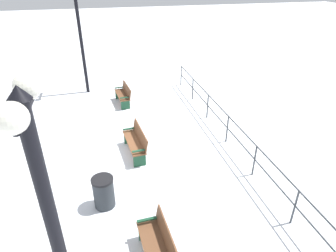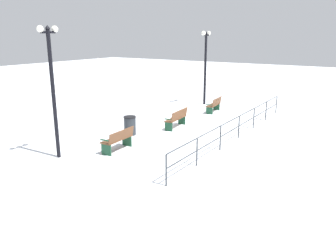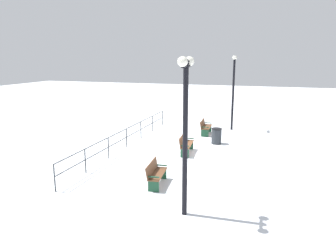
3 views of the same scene
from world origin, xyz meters
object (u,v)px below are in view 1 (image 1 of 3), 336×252
trash_bin (104,192)px  lamppost_middle (59,248)px  bench_second (136,141)px  lamppost_near (79,28)px  bench_third (159,246)px  bench_nearest (124,94)px

trash_bin → lamppost_middle: bearing=84.1°
bench_second → lamppost_near: lamppost_near is taller
bench_second → trash_bin: size_ratio=1.94×
bench_third → lamppost_middle: (1.43, 1.81, 2.56)m
bench_third → lamppost_middle: bearing=48.8°
bench_third → lamppost_near: bearing=-85.1°
bench_nearest → trash_bin: trash_bin is taller
lamppost_near → trash_bin: bearing=92.7°
bench_nearest → trash_bin: bearing=73.2°
lamppost_near → lamppost_middle: 12.20m
bench_second → lamppost_middle: (1.58, 6.07, 2.53)m
bench_third → lamppost_middle: size_ratio=0.32×
bench_nearest → bench_second: bench_second is taller
bench_nearest → lamppost_near: bearing=-55.1°
lamppost_near → lamppost_middle: size_ratio=0.98×
bench_second → trash_bin: 2.54m
bench_third → trash_bin: 2.26m
bench_nearest → lamppost_near: size_ratio=0.32×
bench_nearest → lamppost_middle: lamppost_middle is taller
bench_second → bench_third: 4.26m
bench_second → bench_third: (0.15, 4.26, -0.02)m
lamppost_middle → trash_bin: lamppost_middle is taller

